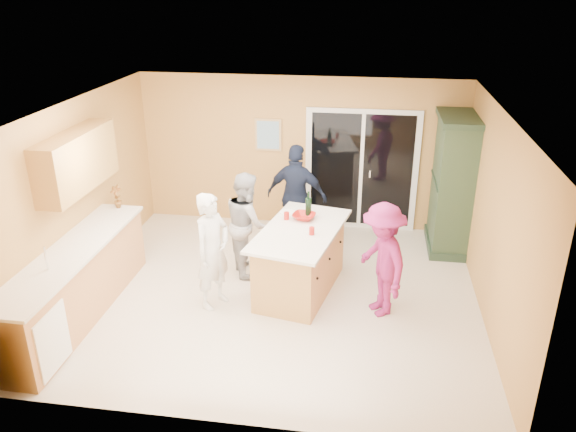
# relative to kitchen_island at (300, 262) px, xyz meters

# --- Properties ---
(floor) EXTENTS (5.50, 5.50, 0.00)m
(floor) POSITION_rel_kitchen_island_xyz_m (-0.31, -0.16, -0.44)
(floor) COLOR beige
(floor) RESTS_ON ground
(ceiling) EXTENTS (5.50, 5.00, 0.10)m
(ceiling) POSITION_rel_kitchen_island_xyz_m (-0.31, -0.16, 2.16)
(ceiling) COLOR white
(ceiling) RESTS_ON wall_back
(wall_back) EXTENTS (5.50, 0.10, 2.60)m
(wall_back) POSITION_rel_kitchen_island_xyz_m (-0.31, 2.34, 0.86)
(wall_back) COLOR #E1A45C
(wall_back) RESTS_ON ground
(wall_front) EXTENTS (5.50, 0.10, 2.60)m
(wall_front) POSITION_rel_kitchen_island_xyz_m (-0.31, -2.66, 0.86)
(wall_front) COLOR #E1A45C
(wall_front) RESTS_ON ground
(wall_left) EXTENTS (0.10, 5.00, 2.60)m
(wall_left) POSITION_rel_kitchen_island_xyz_m (-3.06, -0.16, 0.86)
(wall_left) COLOR #E1A45C
(wall_left) RESTS_ON ground
(wall_right) EXTENTS (0.10, 5.00, 2.60)m
(wall_right) POSITION_rel_kitchen_island_xyz_m (2.44, -0.16, 0.86)
(wall_right) COLOR #E1A45C
(wall_right) RESTS_ON ground
(left_cabinet_run) EXTENTS (0.65, 3.05, 1.24)m
(left_cabinet_run) POSITION_rel_kitchen_island_xyz_m (-2.76, -1.21, 0.02)
(left_cabinet_run) COLOR #C6844D
(left_cabinet_run) RESTS_ON floor
(upper_cabinets) EXTENTS (0.35, 1.60, 0.75)m
(upper_cabinets) POSITION_rel_kitchen_island_xyz_m (-2.89, -0.36, 1.43)
(upper_cabinets) COLOR #C6844D
(upper_cabinets) RESTS_ON wall_left
(sliding_door) EXTENTS (1.90, 0.07, 2.10)m
(sliding_door) POSITION_rel_kitchen_island_xyz_m (0.74, 2.30, 0.61)
(sliding_door) COLOR silver
(sliding_door) RESTS_ON floor
(framed_picture) EXTENTS (0.46, 0.04, 0.56)m
(framed_picture) POSITION_rel_kitchen_island_xyz_m (-0.86, 2.31, 1.16)
(framed_picture) COLOR tan
(framed_picture) RESTS_ON wall_back
(kitchen_island) EXTENTS (1.31, 1.95, 0.94)m
(kitchen_island) POSITION_rel_kitchen_island_xyz_m (0.00, 0.00, 0.00)
(kitchen_island) COLOR #C6844D
(kitchen_island) RESTS_ON floor
(green_hutch) EXTENTS (0.62, 1.18, 2.17)m
(green_hutch) POSITION_rel_kitchen_island_xyz_m (2.18, 1.74, 0.62)
(green_hutch) COLOR #223828
(green_hutch) RESTS_ON floor
(woman_white) EXTENTS (0.60, 0.69, 1.59)m
(woman_white) POSITION_rel_kitchen_island_xyz_m (-1.08, -0.53, 0.35)
(woman_white) COLOR silver
(woman_white) RESTS_ON floor
(woman_grey) EXTENTS (0.84, 0.92, 1.54)m
(woman_grey) POSITION_rel_kitchen_island_xyz_m (-0.84, 0.46, 0.33)
(woman_grey) COLOR #B0B0B3
(woman_grey) RESTS_ON floor
(woman_navy) EXTENTS (1.05, 0.59, 1.69)m
(woman_navy) POSITION_rel_kitchen_island_xyz_m (-0.25, 1.45, 0.40)
(woman_navy) COLOR #1B253D
(woman_navy) RESTS_ON floor
(woman_magenta) EXTENTS (0.94, 1.13, 1.53)m
(woman_magenta) POSITION_rel_kitchen_island_xyz_m (1.10, -0.39, 0.32)
(woman_magenta) COLOR #942066
(woman_magenta) RESTS_ON floor
(serving_bowl) EXTENTS (0.37, 0.37, 0.08)m
(serving_bowl) POSITION_rel_kitchen_island_xyz_m (0.00, 0.35, 0.54)
(serving_bowl) COLOR #A51912
(serving_bowl) RESTS_ON kitchen_island
(tulip_vase) EXTENTS (0.22, 0.18, 0.35)m
(tulip_vase) POSITION_rel_kitchen_island_xyz_m (-2.76, 0.36, 0.67)
(tulip_vase) COLOR red
(tulip_vase) RESTS_ON left_cabinet_run
(tumbler_near) EXTENTS (0.08, 0.08, 0.10)m
(tumbler_near) POSITION_rel_kitchen_island_xyz_m (0.17, -0.15, 0.55)
(tumbler_near) COLOR #A51912
(tumbler_near) RESTS_ON kitchen_island
(tumbler_far) EXTENTS (0.10, 0.10, 0.11)m
(tumbler_far) POSITION_rel_kitchen_island_xyz_m (-0.24, 0.30, 0.55)
(tumbler_far) COLOR #A51912
(tumbler_far) RESTS_ON kitchen_island
(wine_bottle) EXTENTS (0.08, 0.08, 0.37)m
(wine_bottle) POSITION_rel_kitchen_island_xyz_m (0.05, 0.47, 0.64)
(wine_bottle) COLOR black
(wine_bottle) RESTS_ON kitchen_island
(white_plate) EXTENTS (0.28, 0.28, 0.02)m
(white_plate) POSITION_rel_kitchen_island_xyz_m (-0.26, 0.53, 0.51)
(white_plate) COLOR white
(white_plate) RESTS_ON kitchen_island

